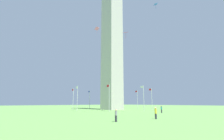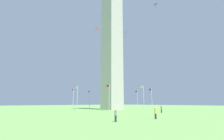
# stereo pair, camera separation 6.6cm
# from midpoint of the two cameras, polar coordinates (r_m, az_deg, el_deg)

# --- Properties ---
(ground_plane) EXTENTS (260.00, 260.00, 0.00)m
(ground_plane) POSITION_cam_midpoint_polar(r_m,az_deg,el_deg) (61.74, 0.03, -13.27)
(ground_plane) COLOR #609347
(obelisk_monument) EXTENTS (6.01, 6.01, 54.63)m
(obelisk_monument) POSITION_cam_midpoint_polar(r_m,az_deg,el_deg) (66.54, 0.03, 10.95)
(obelisk_monument) COLOR #B7B2A8
(obelisk_monument) RESTS_ON ground
(flagpole_n) EXTENTS (1.12, 0.14, 7.59)m
(flagpole_n) POSITION_cam_midpoint_polar(r_m,az_deg,el_deg) (73.02, -7.58, -9.55)
(flagpole_n) COLOR silver
(flagpole_n) RESTS_ON ground
(flagpole_ne) EXTENTS (1.12, 0.14, 7.59)m
(flagpole_ne) POSITION_cam_midpoint_polar(r_m,az_deg,el_deg) (64.18, -12.99, -9.18)
(flagpole_ne) COLOR silver
(flagpole_ne) RESTS_ON ground
(flagpole_e) EXTENTS (1.12, 0.14, 7.59)m
(flagpole_e) POSITION_cam_midpoint_polar(r_m,az_deg,el_deg) (53.36, -11.65, -8.91)
(flagpole_e) COLOR silver
(flagpole_e) RESTS_ON ground
(flagpole_se) EXTENTS (1.12, 0.14, 7.59)m
(flagpole_se) POSITION_cam_midpoint_polar(r_m,az_deg,el_deg) (47.55, -1.00, -8.90)
(flagpole_se) COLOR silver
(flagpole_se) RESTS_ON ground
(flagpole_s) EXTENTS (1.12, 0.14, 7.59)m
(flagpole_s) POSITION_cam_midpoint_polar(r_m,az_deg,el_deg) (52.01, 10.63, -8.90)
(flagpole_s) COLOR silver
(flagpole_s) RESTS_ON ground
(flagpole_sw) EXTENTS (1.12, 0.14, 7.59)m
(flagpole_sw) POSITION_cam_midpoint_polar(r_m,az_deg,el_deg) (62.60, 13.31, -9.12)
(flagpole_sw) COLOR silver
(flagpole_sw) RESTS_ON ground
(flagpole_w) EXTENTS (1.12, 0.14, 7.59)m
(flagpole_w) POSITION_cam_midpoint_polar(r_m,az_deg,el_deg) (72.05, 8.60, -9.51)
(flagpole_w) COLOR silver
(flagpole_w) RESTS_ON ground
(flagpole_nw) EXTENTS (1.12, 0.14, 7.59)m
(flagpole_nw) POSITION_cam_midpoint_polar(r_m,az_deg,el_deg) (76.00, 0.61, -9.70)
(flagpole_nw) COLOR silver
(flagpole_nw) RESTS_ON ground
(person_yellow_shirt) EXTENTS (0.32, 0.32, 1.78)m
(person_yellow_shirt) POSITION_cam_midpoint_polar(r_m,az_deg,el_deg) (27.11, 14.57, -13.91)
(person_yellow_shirt) COLOR #2D2D38
(person_yellow_shirt) RESTS_ON ground
(person_teal_shirt) EXTENTS (0.32, 0.32, 1.72)m
(person_teal_shirt) POSITION_cam_midpoint_polar(r_m,az_deg,el_deg) (43.74, 16.40, -12.63)
(person_teal_shirt) COLOR #2D2D38
(person_teal_shirt) RESTS_ON ground
(person_gray_shirt) EXTENTS (0.32, 0.32, 1.61)m
(person_gray_shirt) POSITION_cam_midpoint_polar(r_m,az_deg,el_deg) (22.50, 1.34, -15.14)
(person_gray_shirt) COLOR #2D2D38
(person_gray_shirt) RESTS_ON ground
(kite_blue_diamond) EXTENTS (1.20, 1.19, 1.33)m
(kite_blue_diamond) POSITION_cam_midpoint_polar(r_m,az_deg,el_deg) (46.35, 14.58, 20.70)
(kite_blue_diamond) COLOR blue
(kite_pink_diamond) EXTENTS (1.21, 1.39, 2.23)m
(kite_pink_diamond) POSITION_cam_midpoint_polar(r_m,az_deg,el_deg) (59.82, -5.13, 13.73)
(kite_pink_diamond) COLOR pink
(kite_red_diamond) EXTENTS (1.68, 1.62, 2.16)m
(kite_red_diamond) POSITION_cam_midpoint_polar(r_m,az_deg,el_deg) (51.16, 4.68, 12.52)
(kite_red_diamond) COLOR red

